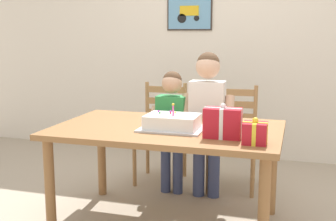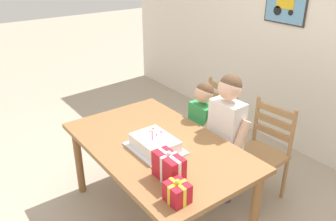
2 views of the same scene
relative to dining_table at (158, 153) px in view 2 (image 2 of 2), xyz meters
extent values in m
plane|color=tan|center=(0.00, 0.00, -0.65)|extent=(20.00, 20.00, 0.00)
cube|color=silver|center=(0.00, 1.96, 0.65)|extent=(6.40, 0.08, 2.60)
cube|color=#332823|center=(-0.32, 1.91, 0.96)|extent=(0.51, 0.02, 0.39)
cube|color=#669EC6|center=(-0.32, 1.90, 0.96)|extent=(0.48, 0.01, 0.36)
cube|color=gold|center=(-0.32, 1.90, 0.98)|extent=(0.22, 0.01, 0.11)
cylinder|color=black|center=(-0.41, 1.90, 0.90)|extent=(0.10, 0.01, 0.10)
cylinder|color=black|center=(-0.24, 1.90, 0.90)|extent=(0.06, 0.01, 0.06)
cube|color=olive|center=(0.00, 0.00, 0.07)|extent=(1.60, 0.98, 0.04)
cylinder|color=olive|center=(-0.72, -0.41, -0.30)|extent=(0.07, 0.07, 0.69)
cylinder|color=olive|center=(-0.72, 0.41, -0.30)|extent=(0.07, 0.07, 0.69)
cylinder|color=olive|center=(0.72, 0.41, -0.30)|extent=(0.07, 0.07, 0.69)
cube|color=silver|center=(0.05, -0.06, 0.09)|extent=(0.44, 0.34, 0.01)
cube|color=white|center=(0.05, -0.06, 0.14)|extent=(0.36, 0.26, 0.09)
cylinder|color=#E04C9E|center=(0.07, -0.09, 0.22)|extent=(0.01, 0.01, 0.07)
sphere|color=yellow|center=(0.07, -0.09, 0.27)|extent=(0.02, 0.02, 0.02)
sphere|color=yellow|center=(0.06, 0.00, 0.19)|extent=(0.01, 0.01, 0.01)
sphere|color=purple|center=(0.01, 0.03, 0.19)|extent=(0.02, 0.02, 0.02)
sphere|color=red|center=(0.03, -0.03, 0.19)|extent=(0.01, 0.01, 0.01)
sphere|color=green|center=(-0.04, -0.04, 0.19)|extent=(0.01, 0.01, 0.01)
sphere|color=purple|center=(-0.07, 0.01, 0.19)|extent=(0.02, 0.02, 0.02)
cube|color=red|center=(0.64, -0.30, 0.15)|extent=(0.14, 0.13, 0.13)
cube|color=yellow|center=(0.64, -0.30, 0.15)|extent=(0.15, 0.02, 0.14)
cube|color=yellow|center=(0.64, -0.30, 0.15)|extent=(0.02, 0.14, 0.14)
sphere|color=yellow|center=(0.64, -0.30, 0.23)|extent=(0.04, 0.04, 0.04)
cube|color=red|center=(0.43, -0.20, 0.18)|extent=(0.23, 0.12, 0.19)
cube|color=white|center=(0.43, -0.20, 0.18)|extent=(0.24, 0.02, 0.20)
cube|color=white|center=(0.43, -0.20, 0.18)|extent=(0.02, 0.13, 0.20)
sphere|color=white|center=(0.43, -0.20, 0.29)|extent=(0.04, 0.04, 0.04)
cube|color=#A87A4C|center=(-0.34, 0.88, -0.20)|extent=(0.43, 0.43, 0.04)
cylinder|color=#A87A4C|center=(-0.14, 0.69, -0.43)|extent=(0.04, 0.04, 0.43)
cylinder|color=#A87A4C|center=(-0.52, 0.69, -0.43)|extent=(0.04, 0.04, 0.43)
cylinder|color=#A87A4C|center=(-0.15, 1.07, -0.43)|extent=(0.04, 0.04, 0.43)
cylinder|color=#A87A4C|center=(-0.53, 1.07, -0.43)|extent=(0.04, 0.04, 0.43)
cylinder|color=#A87A4C|center=(-0.15, 1.07, 0.05)|extent=(0.04, 0.04, 0.45)
cylinder|color=#A87A4C|center=(-0.53, 1.07, 0.05)|extent=(0.04, 0.04, 0.45)
cube|color=#A87A4C|center=(-0.34, 1.07, -0.02)|extent=(0.36, 0.03, 0.06)
cube|color=#A87A4C|center=(-0.34, 1.07, 0.09)|extent=(0.36, 0.03, 0.06)
cube|color=#A87A4C|center=(-0.34, 1.07, 0.20)|extent=(0.36, 0.03, 0.06)
cube|color=#A87A4C|center=(0.34, 0.88, -0.20)|extent=(0.45, 0.45, 0.04)
cylinder|color=#A87A4C|center=(0.54, 0.70, -0.43)|extent=(0.04, 0.04, 0.43)
cylinder|color=#A87A4C|center=(0.16, 0.67, -0.43)|extent=(0.04, 0.04, 0.43)
cylinder|color=#A87A4C|center=(0.51, 1.08, -0.43)|extent=(0.04, 0.04, 0.43)
cylinder|color=#A87A4C|center=(0.13, 1.05, -0.43)|extent=(0.04, 0.04, 0.43)
cylinder|color=#A87A4C|center=(0.51, 1.08, 0.05)|extent=(0.04, 0.04, 0.45)
cylinder|color=#A87A4C|center=(0.13, 1.05, 0.05)|extent=(0.04, 0.04, 0.45)
cube|color=#A87A4C|center=(0.32, 1.07, -0.02)|extent=(0.36, 0.05, 0.06)
cube|color=#A87A4C|center=(0.32, 1.07, 0.09)|extent=(0.36, 0.05, 0.06)
cube|color=#A87A4C|center=(0.32, 1.07, 0.20)|extent=(0.36, 0.05, 0.06)
cylinder|color=#38426B|center=(0.22, 0.63, -0.41)|extent=(0.10, 0.10, 0.47)
cylinder|color=#38426B|center=(0.09, 0.62, -0.41)|extent=(0.10, 0.10, 0.47)
cube|color=white|center=(0.16, 0.62, 0.08)|extent=(0.29, 0.19, 0.53)
cylinder|color=#E0B293|center=(0.34, 0.59, 0.07)|extent=(0.09, 0.22, 0.35)
cylinder|color=#E0B293|center=(-0.02, 0.58, 0.07)|extent=(0.09, 0.22, 0.35)
sphere|color=#E0B293|center=(0.16, 0.62, 0.47)|extent=(0.20, 0.20, 0.20)
sphere|color=brown|center=(0.16, 0.63, 0.50)|extent=(0.19, 0.19, 0.19)
cylinder|color=#38426B|center=(-0.09, 0.62, -0.45)|extent=(0.09, 0.09, 0.40)
cylinder|color=#38426B|center=(-0.21, 0.62, -0.45)|extent=(0.09, 0.09, 0.40)
cube|color=#2D934C|center=(-0.15, 0.62, -0.01)|extent=(0.25, 0.16, 0.46)
cylinder|color=tan|center=(0.01, 0.59, -0.03)|extent=(0.07, 0.19, 0.31)
cylinder|color=tan|center=(-0.31, 0.60, -0.03)|extent=(0.07, 0.19, 0.31)
sphere|color=tan|center=(-0.15, 0.62, 0.32)|extent=(0.17, 0.17, 0.17)
sphere|color=brown|center=(-0.15, 0.63, 0.34)|extent=(0.16, 0.16, 0.16)
camera|label=1|loc=(0.88, -2.89, 0.75)|focal=46.48mm
camera|label=2|loc=(1.97, -1.36, 1.52)|focal=36.76mm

